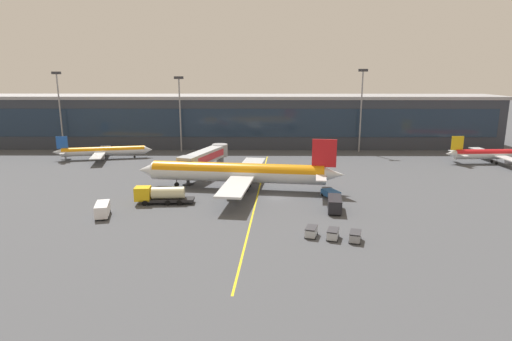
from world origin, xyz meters
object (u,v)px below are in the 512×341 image
Objects in this scene: fuel_tanker at (160,195)px; pushback_tug at (331,193)px; main_airliner at (238,172)px; baggage_cart_1 at (333,234)px; crew_van at (102,209)px; baggage_cart_0 at (311,231)px; baggage_cart_2 at (355,236)px; lavatory_truck at (335,203)px; commuter_jet_near at (103,151)px; commuter_jet_far at (500,154)px.

pushback_tug is at bearing 7.89° from fuel_tanker.
fuel_tanker is at bearing -144.02° from main_airliner.
crew_van is at bearing 165.58° from baggage_cart_1.
pushback_tug is 21.52m from baggage_cart_0.
baggage_cart_0 is 1.00× the size of baggage_cart_2.
commuter_jet_near reaches higher than lavatory_truck.
baggage_cart_1 is 0.11× the size of commuter_jet_near.
commuter_jet_far is at bearing 21.26° from main_airliner.
baggage_cart_2 is at bearing -90.18° from pushback_tug.
commuter_jet_far is at bearing 24.04° from fuel_tanker.
fuel_tanker is 3.66× the size of baggage_cart_1.
baggage_cart_0 is 3.20m from baggage_cart_1.
crew_van is at bearing 165.82° from baggage_cart_0.
commuter_jet_near reaches higher than pushback_tug.
fuel_tanker reaches higher than crew_van.
fuel_tanker reaches higher than pushback_tug.
baggage_cart_1 is (29.20, -17.08, -0.96)m from fuel_tanker.
crew_van is 101.37m from commuter_jet_far.
main_airliner reaches higher than fuel_tanker.
baggage_cart_0 is 6.40m from baggage_cart_2.
baggage_cart_0 is 0.10× the size of commuter_jet_far.
commuter_jet_near is (-57.95, 37.52, 1.46)m from pushback_tug.
lavatory_truck reaches higher than baggage_cart_1.
crew_van is at bearing -175.14° from lavatory_truck.
main_airliner is at bearing 141.03° from lavatory_truck.
pushback_tug is at bearing 89.82° from baggage_cart_2.
commuter_jet_near reaches higher than baggage_cart_2.
pushback_tug is 0.16× the size of commuter_jet_near.
main_airliner is 33.70m from baggage_cart_2.
baggage_cart_0 is at bearing 162.95° from baggage_cart_1.
pushback_tug is 60.15m from commuter_jet_far.
crew_van is at bearing -141.54° from main_airliner.
baggage_cart_1 is (15.18, -27.26, -2.84)m from main_airliner.
main_airliner reaches higher than baggage_cart_2.
crew_van is at bearing -153.99° from commuter_jet_far.
fuel_tanker is 36.96m from baggage_cart_2.
commuter_jet_near is at bearing 133.96° from baggage_cart_2.
main_airliner reaches higher than lavatory_truck.
pushback_tug is (32.33, 4.48, -0.90)m from fuel_tanker.
commuter_jet_near is at bearing 147.08° from pushback_tug.
pushback_tug is 69.05m from commuter_jet_near.
baggage_cart_2 is at bearing -29.18° from fuel_tanker.
lavatory_truck is 13.25m from baggage_cart_1.
lavatory_truck is at bearing 4.86° from crew_van.
baggage_cart_2 is (3.06, -0.94, 0.00)m from baggage_cart_1.
commuter_jet_near is at bearing 131.68° from baggage_cart_0.
main_airliner is 19.37m from pushback_tug.
commuter_jet_near is (-39.64, 31.82, -1.31)m from main_airliner.
fuel_tanker is at bearing -172.11° from pushback_tug.
baggage_cart_2 is (18.24, -28.20, -2.84)m from main_airliner.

